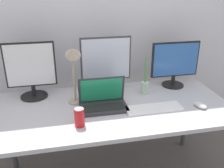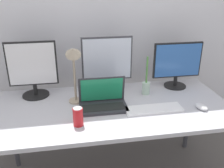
{
  "view_description": "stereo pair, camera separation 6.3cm",
  "coord_description": "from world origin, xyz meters",
  "px_view_note": "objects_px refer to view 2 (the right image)",
  "views": [
    {
      "loc": [
        -0.34,
        -1.63,
        1.62
      ],
      "look_at": [
        0.0,
        0.0,
        0.92
      ],
      "focal_mm": 40.0,
      "sensor_mm": 36.0,
      "label": 1
    },
    {
      "loc": [
        -0.28,
        -1.64,
        1.62
      ],
      "look_at": [
        0.0,
        0.0,
        0.92
      ],
      "focal_mm": 40.0,
      "sensor_mm": 36.0,
      "label": 2
    }
  ],
  "objects_px": {
    "monitor_center": "(107,63)",
    "mouse_by_keyboard": "(201,107)",
    "desk_lamp": "(74,64)",
    "work_desk": "(112,112)",
    "monitor_left": "(33,69)",
    "keyboard_main": "(154,109)",
    "laptop_silver": "(103,100)",
    "bamboo_vase": "(146,86)",
    "soda_can_near_keyboard": "(78,117)",
    "monitor_right": "(177,64)"
  },
  "relations": [
    {
      "from": "monitor_center",
      "to": "mouse_by_keyboard",
      "type": "height_order",
      "value": "monitor_center"
    },
    {
      "from": "desk_lamp",
      "to": "work_desk",
      "type": "bearing_deg",
      "value": -16.67
    },
    {
      "from": "monitor_left",
      "to": "desk_lamp",
      "type": "height_order",
      "value": "desk_lamp"
    },
    {
      "from": "keyboard_main",
      "to": "laptop_silver",
      "type": "bearing_deg",
      "value": 161.22
    },
    {
      "from": "keyboard_main",
      "to": "work_desk",
      "type": "bearing_deg",
      "value": 157.4
    },
    {
      "from": "monitor_center",
      "to": "keyboard_main",
      "type": "relative_size",
      "value": 1.12
    },
    {
      "from": "work_desk",
      "to": "desk_lamp",
      "type": "bearing_deg",
      "value": 163.33
    },
    {
      "from": "bamboo_vase",
      "to": "work_desk",
      "type": "bearing_deg",
      "value": -151.76
    },
    {
      "from": "keyboard_main",
      "to": "mouse_by_keyboard",
      "type": "relative_size",
      "value": 3.83
    },
    {
      "from": "laptop_silver",
      "to": "monitor_left",
      "type": "bearing_deg",
      "value": 150.89
    },
    {
      "from": "soda_can_near_keyboard",
      "to": "laptop_silver",
      "type": "bearing_deg",
      "value": 49.53
    },
    {
      "from": "mouse_by_keyboard",
      "to": "work_desk",
      "type": "bearing_deg",
      "value": 151.71
    },
    {
      "from": "keyboard_main",
      "to": "mouse_by_keyboard",
      "type": "bearing_deg",
      "value": -6.81
    },
    {
      "from": "soda_can_near_keyboard",
      "to": "monitor_left",
      "type": "bearing_deg",
      "value": 122.22
    },
    {
      "from": "work_desk",
      "to": "desk_lamp",
      "type": "relative_size",
      "value": 3.79
    },
    {
      "from": "keyboard_main",
      "to": "desk_lamp",
      "type": "xyz_separation_m",
      "value": [
        -0.55,
        0.19,
        0.31
      ]
    },
    {
      "from": "monitor_right",
      "to": "mouse_by_keyboard",
      "type": "bearing_deg",
      "value": -86.62
    },
    {
      "from": "laptop_silver",
      "to": "bamboo_vase",
      "type": "distance_m",
      "value": 0.42
    },
    {
      "from": "monitor_right",
      "to": "laptop_silver",
      "type": "height_order",
      "value": "monitor_right"
    },
    {
      "from": "monitor_right",
      "to": "soda_can_near_keyboard",
      "type": "bearing_deg",
      "value": -150.46
    },
    {
      "from": "soda_can_near_keyboard",
      "to": "bamboo_vase",
      "type": "height_order",
      "value": "bamboo_vase"
    },
    {
      "from": "monitor_center",
      "to": "work_desk",
      "type": "bearing_deg",
      "value": -91.29
    },
    {
      "from": "laptop_silver",
      "to": "desk_lamp",
      "type": "xyz_separation_m",
      "value": [
        -0.19,
        0.08,
        0.27
      ]
    },
    {
      "from": "monitor_right",
      "to": "bamboo_vase",
      "type": "bearing_deg",
      "value": -161.01
    },
    {
      "from": "laptop_silver",
      "to": "desk_lamp",
      "type": "bearing_deg",
      "value": 158.17
    },
    {
      "from": "monitor_right",
      "to": "desk_lamp",
      "type": "xyz_separation_m",
      "value": [
        -0.88,
        -0.19,
        0.11
      ]
    },
    {
      "from": "monitor_left",
      "to": "bamboo_vase",
      "type": "bearing_deg",
      "value": -7.57
    },
    {
      "from": "work_desk",
      "to": "desk_lamp",
      "type": "distance_m",
      "value": 0.47
    },
    {
      "from": "desk_lamp",
      "to": "laptop_silver",
      "type": "bearing_deg",
      "value": -21.83
    },
    {
      "from": "soda_can_near_keyboard",
      "to": "bamboo_vase",
      "type": "distance_m",
      "value": 0.69
    },
    {
      "from": "work_desk",
      "to": "monitor_center",
      "type": "distance_m",
      "value": 0.41
    },
    {
      "from": "monitor_center",
      "to": "monitor_right",
      "type": "bearing_deg",
      "value": 0.28
    },
    {
      "from": "monitor_left",
      "to": "work_desk",
      "type": "bearing_deg",
      "value": -26.23
    },
    {
      "from": "work_desk",
      "to": "monitor_right",
      "type": "height_order",
      "value": "monitor_right"
    },
    {
      "from": "soda_can_near_keyboard",
      "to": "monitor_center",
      "type": "bearing_deg",
      "value": 61.58
    },
    {
      "from": "monitor_center",
      "to": "monitor_left",
      "type": "bearing_deg",
      "value": 178.21
    },
    {
      "from": "monitor_left",
      "to": "bamboo_vase",
      "type": "xyz_separation_m",
      "value": [
        0.9,
        -0.12,
        -0.17
      ]
    },
    {
      "from": "mouse_by_keyboard",
      "to": "desk_lamp",
      "type": "xyz_separation_m",
      "value": [
        -0.9,
        0.23,
        0.3
      ]
    },
    {
      "from": "monitor_center",
      "to": "bamboo_vase",
      "type": "xyz_separation_m",
      "value": [
        0.31,
        -0.1,
        -0.19
      ]
    },
    {
      "from": "work_desk",
      "to": "keyboard_main",
      "type": "distance_m",
      "value": 0.32
    },
    {
      "from": "work_desk",
      "to": "soda_can_near_keyboard",
      "type": "relative_size",
      "value": 14.2
    },
    {
      "from": "mouse_by_keyboard",
      "to": "laptop_silver",
      "type": "bearing_deg",
      "value": 152.92
    },
    {
      "from": "work_desk",
      "to": "monitor_center",
      "type": "bearing_deg",
      "value": 88.71
    },
    {
      "from": "laptop_silver",
      "to": "bamboo_vase",
      "type": "height_order",
      "value": "bamboo_vase"
    },
    {
      "from": "work_desk",
      "to": "soda_can_near_keyboard",
      "type": "distance_m",
      "value": 0.36
    },
    {
      "from": "monitor_right",
      "to": "laptop_silver",
      "type": "bearing_deg",
      "value": -158.37
    },
    {
      "from": "monitor_center",
      "to": "mouse_by_keyboard",
      "type": "bearing_deg",
      "value": -33.78
    },
    {
      "from": "monitor_left",
      "to": "mouse_by_keyboard",
      "type": "height_order",
      "value": "monitor_left"
    },
    {
      "from": "mouse_by_keyboard",
      "to": "bamboo_vase",
      "type": "height_order",
      "value": "bamboo_vase"
    },
    {
      "from": "monitor_right",
      "to": "soda_can_near_keyboard",
      "type": "distance_m",
      "value": 1.02
    }
  ]
}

